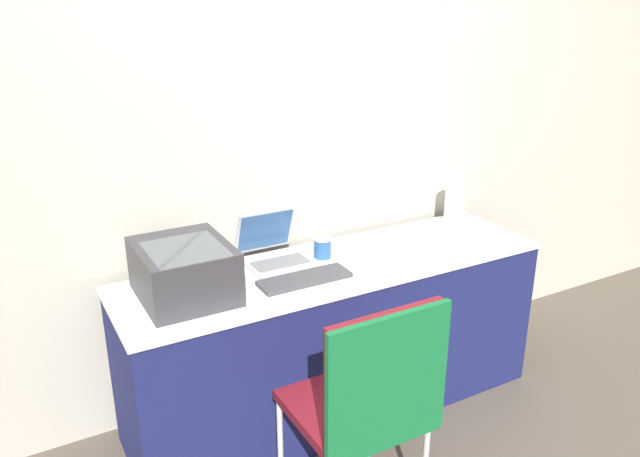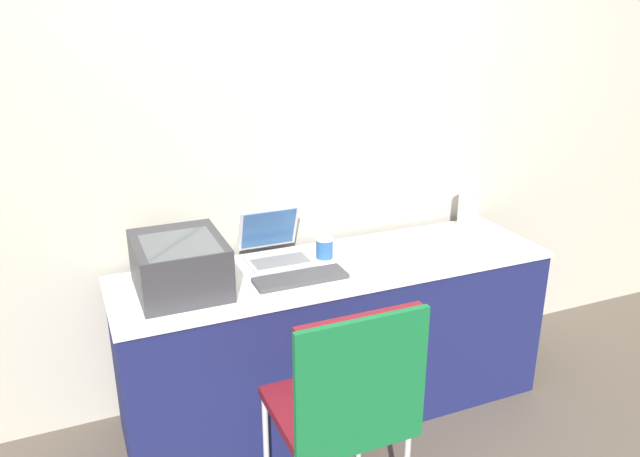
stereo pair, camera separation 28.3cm
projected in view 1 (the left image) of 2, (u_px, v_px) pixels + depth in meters
The scene contains 9 objects.
ground_plane at pixel (365, 437), 2.95m from camera, with size 14.00×14.00×0.00m, color brown.
wall_back at pixel (298, 140), 3.03m from camera, with size 8.00×0.05×2.60m.
table at pixel (336, 338), 3.04m from camera, with size 2.06×0.58×0.79m.
printer at pixel (184, 269), 2.55m from camera, with size 0.36×0.42×0.23m.
laptop_left at pixel (274, 251), 2.91m from camera, with size 0.29×0.31×0.23m.
external_keyboard at pixel (305, 279), 2.72m from camera, with size 0.41×0.14×0.02m.
coffee_cup at pixel (323, 248), 2.96m from camera, with size 0.08×0.08×0.10m.
metal_pitcher at pixel (455, 201), 3.39m from camera, with size 0.11×0.11×0.28m.
chair at pixel (371, 394), 2.25m from camera, with size 0.49×0.46×0.98m.
Camera 1 is at (-1.36, -2.01, 1.95)m, focal length 35.00 mm.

